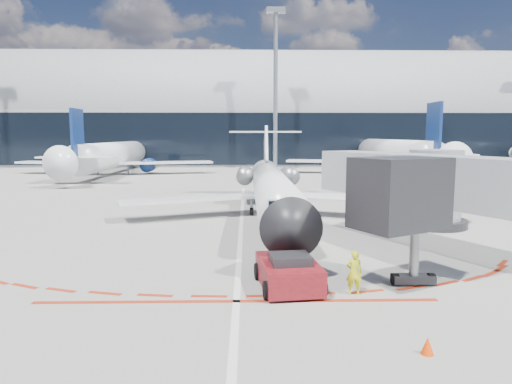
{
  "coord_description": "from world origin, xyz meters",
  "views": [
    {
      "loc": [
        0.37,
        -26.65,
        5.71
      ],
      "look_at": [
        0.94,
        1.69,
        2.15
      ],
      "focal_mm": 32.0,
      "sensor_mm": 36.0,
      "label": 1
    }
  ],
  "objects": [
    {
      "name": "ground",
      "position": [
        0.0,
        0.0,
        0.0
      ],
      "size": [
        260.0,
        260.0,
        0.0
      ],
      "primitive_type": "plane",
      "color": "slate",
      "rests_on": "ground"
    },
    {
      "name": "apron_centerline",
      "position": [
        0.0,
        2.0,
        0.01
      ],
      "size": [
        0.25,
        40.0,
        0.01
      ],
      "primitive_type": "cube",
      "color": "silver",
      "rests_on": "ground"
    },
    {
      "name": "apron_stop_bar",
      "position": [
        0.0,
        -11.5,
        0.01
      ],
      "size": [
        14.0,
        0.25,
        0.01
      ],
      "primitive_type": "cube",
      "color": "#9B2710",
      "rests_on": "ground"
    },
    {
      "name": "terminal_building",
      "position": [
        0.0,
        64.97,
        8.52
      ],
      "size": [
        150.0,
        24.15,
        24.0
      ],
      "color": "#9A9C9F",
      "rests_on": "ground"
    },
    {
      "name": "jet_bridge",
      "position": [
        9.79,
        -3.01,
        3.01
      ],
      "size": [
        10.03,
        15.2,
        4.9
      ],
      "color": "#9C9FA4",
      "rests_on": "ground"
    },
    {
      "name": "light_mast_centre",
      "position": [
        5.0,
        48.0,
        12.5
      ],
      "size": [
        0.7,
        0.7,
        25.0
      ],
      "primitive_type": "cylinder",
      "color": "gray",
      "rests_on": "ground"
    },
    {
      "name": "regional_jet",
      "position": [
        2.07,
        4.18,
        2.18
      ],
      "size": [
        21.1,
        26.02,
        6.52
      ],
      "color": "silver",
      "rests_on": "ground"
    },
    {
      "name": "pushback_tug",
      "position": [
        1.92,
        -10.11,
        0.6
      ],
      "size": [
        2.56,
        5.31,
        1.35
      ],
      "rotation": [
        0.0,
        0.0,
        0.12
      ],
      "color": "#560C10",
      "rests_on": "ground"
    },
    {
      "name": "ramp_worker",
      "position": [
        4.21,
        -10.86,
        0.81
      ],
      "size": [
        0.61,
        0.43,
        1.61
      ],
      "primitive_type": "imported",
      "rotation": [
        0.0,
        0.0,
        3.07
      ],
      "color": "#F0FF1A",
      "rests_on": "ground"
    },
    {
      "name": "safety_cone_right",
      "position": [
        5.09,
        -15.42,
        0.24
      ],
      "size": [
        0.34,
        0.34,
        0.47
      ],
      "primitive_type": "cone",
      "color": "#EC3C04",
      "rests_on": "ground"
    },
    {
      "name": "bg_airliner_1",
      "position": [
        -19.09,
        40.77,
        5.43
      ],
      "size": [
        33.57,
        35.54,
        10.86
      ],
      "primitive_type": null,
      "color": "silver",
      "rests_on": "ground"
    },
    {
      "name": "bg_airliner_2",
      "position": [
        21.88,
        41.3,
        5.89
      ],
      "size": [
        36.38,
        38.52,
        11.77
      ],
      "primitive_type": null,
      "color": "silver",
      "rests_on": "ground"
    }
  ]
}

